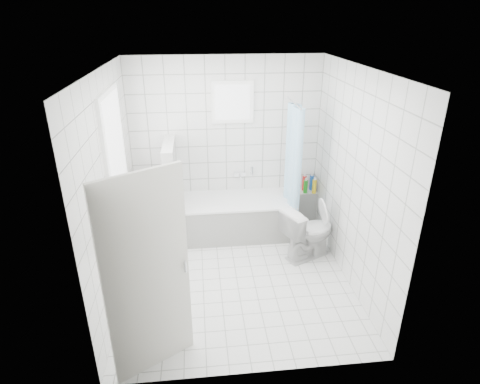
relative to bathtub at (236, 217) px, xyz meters
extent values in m
plane|color=white|center=(-0.10, -1.12, -0.29)|extent=(3.00, 3.00, 0.00)
plane|color=white|center=(-0.10, -1.12, 2.31)|extent=(3.00, 3.00, 0.00)
cube|color=white|center=(-0.10, 0.38, 1.01)|extent=(2.80, 0.02, 2.60)
cube|color=white|center=(-0.10, -2.62, 1.01)|extent=(2.80, 0.02, 2.60)
cube|color=white|center=(-1.50, -1.12, 1.01)|extent=(0.02, 3.00, 2.60)
cube|color=white|center=(1.30, -1.12, 1.01)|extent=(0.02, 3.00, 2.60)
cube|color=white|center=(-1.46, -0.82, 1.31)|extent=(0.01, 0.90, 1.40)
cube|color=white|center=(0.00, 0.33, 1.66)|extent=(0.50, 0.01, 0.50)
cube|color=white|center=(-1.41, -0.82, 0.57)|extent=(0.18, 1.02, 0.08)
cube|color=silver|center=(-1.01, -2.40, 0.71)|extent=(0.71, 0.45, 2.00)
cube|color=white|center=(0.00, 0.00, -0.02)|extent=(1.70, 0.75, 0.55)
cube|color=white|center=(0.00, 0.00, 0.27)|extent=(1.72, 0.77, 0.03)
cube|color=white|center=(-0.92, -0.05, 0.46)|extent=(0.15, 0.85, 1.50)
cube|color=white|center=(1.17, 0.25, -0.02)|extent=(0.40, 0.24, 0.55)
imported|color=silver|center=(0.93, -0.73, 0.09)|extent=(0.85, 0.70, 0.76)
cylinder|color=silver|center=(0.80, -0.02, 1.71)|extent=(0.02, 0.80, 0.02)
cube|color=silver|center=(0.10, 0.33, 0.56)|extent=(0.18, 0.06, 0.06)
imported|color=#AD56A4|center=(-1.40, -0.50, 0.70)|extent=(0.11, 0.11, 0.17)
imported|color=#EB5B7F|center=(-1.40, -1.14, 0.75)|extent=(0.12, 0.12, 0.27)
imported|color=silver|center=(-1.40, -0.84, 0.69)|extent=(0.17, 0.17, 0.16)
cylinder|color=#168918|center=(1.11, 0.19, 0.36)|extent=(0.06, 0.06, 0.21)
cylinder|color=#1651B2|center=(1.23, 0.29, 0.38)|extent=(0.06, 0.06, 0.24)
cylinder|color=yellow|center=(1.24, 0.16, 0.37)|extent=(0.06, 0.06, 0.22)
cylinder|color=red|center=(1.11, 0.29, 0.38)|extent=(0.06, 0.06, 0.24)
camera|label=1|loc=(-0.52, -5.35, 2.84)|focal=30.00mm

